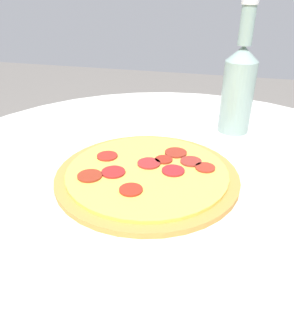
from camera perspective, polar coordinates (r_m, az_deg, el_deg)
table at (r=0.71m, az=3.51°, el=-14.36°), size 1.03×1.03×0.77m
pizza at (r=0.58m, az=0.01°, el=-1.02°), size 0.32×0.32×0.02m
beer_bottle at (r=0.77m, az=15.66°, el=13.59°), size 0.07×0.07×0.28m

